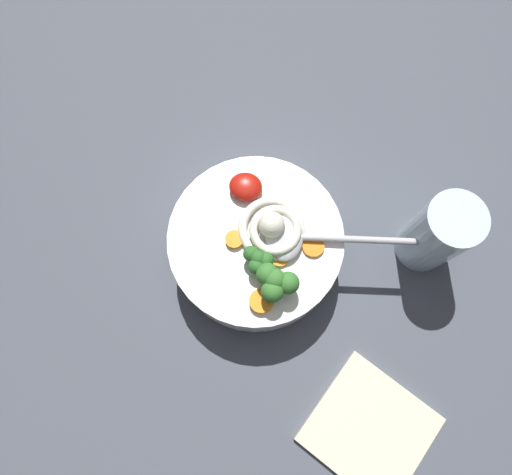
{
  "coord_description": "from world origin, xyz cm",
  "views": [
    {
      "loc": [
        -0.04,
        -17.14,
        61.11
      ],
      "look_at": [
        -3.18,
        -3.0,
        10.02
      ],
      "focal_mm": 32.33,
      "sensor_mm": 36.0,
      "label": 1
    }
  ],
  "objects_px": {
    "soup_bowl": "(256,245)",
    "noodle_pile": "(273,228)",
    "soup_spoon": "(300,237)",
    "drinking_glass": "(438,234)",
    "folded_napkin": "(370,429)"
  },
  "relations": [
    {
      "from": "soup_bowl",
      "to": "noodle_pile",
      "type": "height_order",
      "value": "noodle_pile"
    },
    {
      "from": "soup_spoon",
      "to": "drinking_glass",
      "type": "xyz_separation_m",
      "value": [
        0.16,
        0.04,
        -0.01
      ]
    },
    {
      "from": "noodle_pile",
      "to": "folded_napkin",
      "type": "bearing_deg",
      "value": -50.37
    },
    {
      "from": "noodle_pile",
      "to": "drinking_glass",
      "type": "distance_m",
      "value": 0.19
    },
    {
      "from": "soup_spoon",
      "to": "folded_napkin",
      "type": "height_order",
      "value": "soup_spoon"
    },
    {
      "from": "noodle_pile",
      "to": "drinking_glass",
      "type": "xyz_separation_m",
      "value": [
        0.19,
        0.04,
        -0.02
      ]
    },
    {
      "from": "soup_bowl",
      "to": "folded_napkin",
      "type": "distance_m",
      "value": 0.25
    },
    {
      "from": "noodle_pile",
      "to": "folded_napkin",
      "type": "xyz_separation_m",
      "value": [
        0.16,
        -0.19,
        -0.07
      ]
    },
    {
      "from": "soup_bowl",
      "to": "folded_napkin",
      "type": "bearing_deg",
      "value": -45.62
    },
    {
      "from": "noodle_pile",
      "to": "soup_spoon",
      "type": "relative_size",
      "value": 0.49
    },
    {
      "from": "drinking_glass",
      "to": "folded_napkin",
      "type": "relative_size",
      "value": 0.95
    },
    {
      "from": "soup_spoon",
      "to": "soup_bowl",
      "type": "bearing_deg",
      "value": 180.0
    },
    {
      "from": "soup_spoon",
      "to": "folded_napkin",
      "type": "bearing_deg",
      "value": -66.31
    },
    {
      "from": "soup_spoon",
      "to": "folded_napkin",
      "type": "xyz_separation_m",
      "value": [
        0.13,
        -0.19,
        -0.07
      ]
    },
    {
      "from": "noodle_pile",
      "to": "soup_spoon",
      "type": "distance_m",
      "value": 0.03
    }
  ]
}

